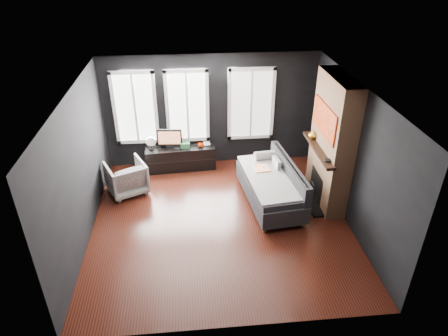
{
  "coord_description": "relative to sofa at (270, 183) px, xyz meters",
  "views": [
    {
      "loc": [
        -0.54,
        -6.33,
        4.89
      ],
      "look_at": [
        0.1,
        0.3,
        1.05
      ],
      "focal_mm": 32.0,
      "sensor_mm": 36.0,
      "label": 1
    }
  ],
  "objects": [
    {
      "name": "monitor",
      "position": [
        -2.1,
        1.63,
        0.38
      ],
      "size": [
        0.61,
        0.18,
        0.54
      ],
      "primitive_type": null,
      "rotation": [
        0.0,
        0.0,
        -0.08
      ],
      "color": "black",
      "rests_on": "media_console"
    },
    {
      "name": "wall_back",
      "position": [
        -1.1,
        1.9,
        0.89
      ],
      "size": [
        5.0,
        0.02,
        2.7
      ],
      "primitive_type": "cube",
      "color": "black",
      "rests_on": "ground"
    },
    {
      "name": "stripe_pillow",
      "position": [
        0.19,
        0.36,
        0.2
      ],
      "size": [
        0.13,
        0.36,
        0.35
      ],
      "primitive_type": "cube",
      "rotation": [
        0.0,
        0.0,
        0.14
      ],
      "color": "gray",
      "rests_on": "sofa"
    },
    {
      "name": "media_console",
      "position": [
        -1.87,
        1.64,
        -0.17
      ],
      "size": [
        1.69,
        0.63,
        0.57
      ],
      "primitive_type": null,
      "rotation": [
        0.0,
        0.0,
        0.07
      ],
      "color": "black",
      "rests_on": "floor"
    },
    {
      "name": "fireplace",
      "position": [
        1.2,
        0.0,
        0.89
      ],
      "size": [
        0.7,
        1.62,
        2.7
      ],
      "primitive_type": null,
      "color": "#93724C",
      "rests_on": "floor"
    },
    {
      "name": "wall_left",
      "position": [
        -3.6,
        -0.6,
        0.89
      ],
      "size": [
        0.02,
        5.0,
        2.7
      ],
      "primitive_type": "cube",
      "color": "black",
      "rests_on": "ground"
    },
    {
      "name": "floor",
      "position": [
        -1.1,
        -0.6,
        -0.46
      ],
      "size": [
        5.0,
        5.0,
        0.0
      ],
      "primitive_type": "plane",
      "color": "black",
      "rests_on": "ground"
    },
    {
      "name": "wall_right",
      "position": [
        1.4,
        -0.6,
        0.89
      ],
      "size": [
        0.02,
        5.0,
        2.7
      ],
      "primitive_type": "cube",
      "color": "black",
      "rests_on": "ground"
    },
    {
      "name": "mantel_clock",
      "position": [
        0.95,
        -0.55,
        0.8
      ],
      "size": [
        0.12,
        0.12,
        0.04
      ],
      "primitive_type": "cylinder",
      "rotation": [
        0.0,
        0.0,
        -0.01
      ],
      "color": "black",
      "rests_on": "fireplace"
    },
    {
      "name": "mug",
      "position": [
        -1.38,
        1.58,
        0.18
      ],
      "size": [
        0.15,
        0.14,
        0.13
      ],
      "primitive_type": "imported",
      "rotation": [
        0.0,
        0.0,
        0.36
      ],
      "color": "#E43A01",
      "rests_on": "media_console"
    },
    {
      "name": "sofa",
      "position": [
        0.0,
        0.0,
        0.0
      ],
      "size": [
        1.29,
        2.22,
        0.91
      ],
      "primitive_type": null,
      "rotation": [
        0.0,
        0.0,
        0.11
      ],
      "color": "#262629",
      "rests_on": "floor"
    },
    {
      "name": "desk_fan",
      "position": [
        -2.53,
        1.57,
        0.28
      ],
      "size": [
        0.24,
        0.24,
        0.33
      ],
      "primitive_type": null,
      "rotation": [
        0.0,
        0.0,
        -0.0
      ],
      "color": "gray",
      "rests_on": "media_console"
    },
    {
      "name": "storage_box",
      "position": [
        -1.75,
        1.59,
        0.17
      ],
      "size": [
        0.23,
        0.16,
        0.12
      ],
      "primitive_type": "cube",
      "rotation": [
        0.0,
        0.0,
        0.06
      ],
      "color": "#2E6A3B",
      "rests_on": "media_console"
    },
    {
      "name": "windows",
      "position": [
        -1.55,
        1.86,
        1.92
      ],
      "size": [
        4.0,
        0.16,
        1.76
      ],
      "primitive_type": null,
      "color": "white",
      "rests_on": "wall_back"
    },
    {
      "name": "ceiling",
      "position": [
        -1.1,
        -0.6,
        2.24
      ],
      "size": [
        5.0,
        5.0,
        0.0
      ],
      "primitive_type": "plane",
      "color": "white",
      "rests_on": "ground"
    },
    {
      "name": "book",
      "position": [
        -1.3,
        1.74,
        0.22
      ],
      "size": [
        0.16,
        0.03,
        0.22
      ],
      "primitive_type": "imported",
      "rotation": [
        0.0,
        0.0,
        0.06
      ],
      "color": "#B9B095",
      "rests_on": "media_console"
    },
    {
      "name": "mantel_vase",
      "position": [
        0.95,
        0.45,
        0.87
      ],
      "size": [
        0.2,
        0.2,
        0.19
      ],
      "primitive_type": "imported",
      "rotation": [
        0.0,
        0.0,
        0.04
      ],
      "color": "gold",
      "rests_on": "fireplace"
    },
    {
      "name": "armchair",
      "position": [
        -3.05,
        0.68,
        -0.06
      ],
      "size": [
        1.01,
        0.98,
        0.8
      ],
      "primitive_type": "imported",
      "rotation": [
        0.0,
        0.0,
        -2.71
      ],
      "color": "silver",
      "rests_on": "floor"
    }
  ]
}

